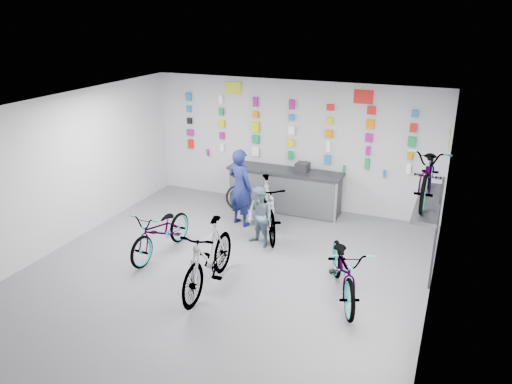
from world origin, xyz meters
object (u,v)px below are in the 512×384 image
at_px(bike_left, 161,231).
at_px(bike_center, 208,257).
at_px(counter, 284,191).
at_px(customer, 260,217).
at_px(bike_right, 344,268).
at_px(bike_service, 268,208).
at_px(clerk, 240,187).

bearing_deg(bike_left, bike_center, -25.38).
relative_size(counter, customer, 2.19).
bearing_deg(bike_left, customer, 37.13).
xyz_separation_m(bike_center, bike_right, (2.17, 0.64, -0.07)).
relative_size(counter, bike_right, 1.35).
height_order(bike_center, bike_service, bike_service).
bearing_deg(bike_left, bike_service, 49.67).
height_order(bike_service, clerk, clerk).
bearing_deg(bike_center, customer, 81.35).
bearing_deg(counter, clerk, -118.79).
distance_m(bike_right, customer, 2.35).
bearing_deg(bike_right, bike_left, 155.04).
xyz_separation_m(bike_center, bike_service, (0.13, 2.42, 0.01)).
xyz_separation_m(counter, bike_right, (2.17, -3.18, 0.04)).
bearing_deg(bike_service, bike_right, -70.11).
relative_size(bike_left, customer, 1.48).
distance_m(bike_left, bike_center, 1.64).
relative_size(bike_left, bike_center, 0.92).
xyz_separation_m(bike_left, bike_center, (1.44, -0.79, 0.11)).
bearing_deg(bike_service, counter, 66.35).
bearing_deg(bike_right, bike_center, 173.77).
relative_size(counter, bike_center, 1.36).
bearing_deg(counter, bike_service, -84.77).
xyz_separation_m(counter, bike_left, (-1.44, -3.03, -0.01)).
distance_m(bike_center, bike_service, 2.43).
bearing_deg(bike_service, bike_left, -162.51).
distance_m(bike_left, bike_right, 3.61).
height_order(bike_center, customer, customer).
height_order(counter, customer, customer).
bearing_deg(bike_center, bike_right, 12.95).
bearing_deg(bike_right, bike_service, 116.18).
bearing_deg(bike_right, counter, 101.74).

